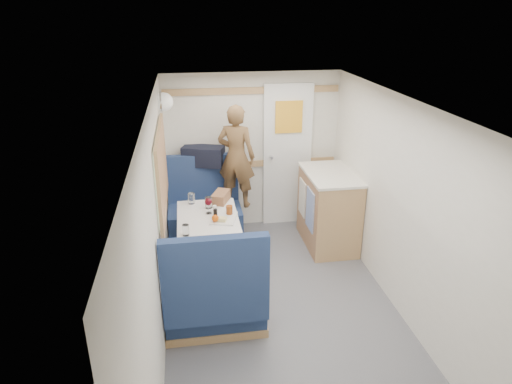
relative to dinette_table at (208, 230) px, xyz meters
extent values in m
plane|color=#515156|center=(0.65, -1.00, -0.57)|extent=(4.50, 4.50, 0.00)
plane|color=silver|center=(0.65, -1.00, 1.43)|extent=(4.50, 4.50, 0.00)
cube|color=silver|center=(0.65, 1.25, 0.43)|extent=(2.20, 0.02, 2.00)
cube|color=silver|center=(-0.45, -1.00, 0.43)|extent=(0.02, 4.50, 2.00)
cube|color=silver|center=(1.75, -1.00, 0.43)|extent=(0.02, 4.50, 2.00)
cube|color=#996945|center=(0.65, 1.23, 0.28)|extent=(2.15, 0.02, 0.08)
cube|color=#996945|center=(0.65, 1.23, 1.21)|extent=(2.15, 0.02, 0.08)
cube|color=#A2AF95|center=(-0.43, 0.00, 0.68)|extent=(0.04, 1.30, 0.72)
cube|color=white|center=(1.10, 1.22, 0.36)|extent=(0.62, 0.04, 1.86)
cube|color=yellow|center=(1.10, 1.19, 0.88)|extent=(0.34, 0.03, 0.40)
cylinder|color=silver|center=(0.88, 1.17, 0.38)|extent=(0.04, 0.10, 0.04)
cube|color=white|center=(0.00, 0.00, 0.13)|extent=(0.62, 0.92, 0.04)
cylinder|color=silver|center=(0.00, 0.00, -0.22)|extent=(0.08, 0.08, 0.66)
cylinder|color=silver|center=(0.00, 0.00, -0.55)|extent=(0.36, 0.36, 0.03)
cube|color=#17204A|center=(0.00, 0.80, -0.34)|extent=(0.88, 0.50, 0.45)
cube|color=#17204A|center=(0.00, 1.08, 0.08)|extent=(0.88, 0.10, 0.80)
cube|color=#996945|center=(0.00, 0.80, -0.53)|extent=(0.90, 0.52, 0.08)
cube|color=#17204A|center=(0.00, -0.80, -0.34)|extent=(0.88, 0.50, 0.45)
cube|color=#17204A|center=(0.00, -1.08, 0.08)|extent=(0.88, 0.10, 0.80)
cube|color=#996945|center=(0.00, -0.80, -0.53)|extent=(0.90, 0.52, 0.08)
cube|color=#996945|center=(0.00, 1.12, 0.31)|extent=(0.90, 0.14, 0.04)
sphere|color=white|center=(-0.39, 0.85, 1.18)|extent=(0.20, 0.20, 0.20)
cube|color=#996945|center=(1.47, 0.55, -0.12)|extent=(0.54, 0.90, 0.90)
cube|color=silver|center=(1.47, 0.55, 0.34)|extent=(0.56, 0.92, 0.03)
cube|color=#5972B2|center=(1.19, 0.37, -0.02)|extent=(0.01, 0.30, 0.48)
cube|color=silver|center=(1.19, 0.73, -0.02)|extent=(0.01, 0.28, 0.44)
imported|color=brown|center=(0.40, 0.87, 0.51)|extent=(0.53, 0.45, 1.24)
cube|color=black|center=(0.02, 1.12, 0.45)|extent=(0.55, 0.38, 0.24)
cube|color=white|center=(0.16, -0.07, 0.16)|extent=(0.31, 0.36, 0.02)
sphere|color=#F1540A|center=(0.07, -0.15, 0.21)|extent=(0.07, 0.07, 0.07)
cube|color=#D7BD7C|center=(0.13, -0.14, 0.19)|extent=(0.12, 0.10, 0.04)
cylinder|color=white|center=(0.02, 0.09, 0.16)|extent=(0.06, 0.06, 0.01)
cylinder|color=white|center=(0.02, 0.09, 0.21)|extent=(0.01, 0.01, 0.10)
sphere|color=#470710|center=(0.02, 0.09, 0.28)|extent=(0.08, 0.08, 0.08)
cylinder|color=white|center=(-0.23, -0.36, 0.21)|extent=(0.07, 0.07, 0.11)
cylinder|color=silver|center=(-0.15, 0.38, 0.21)|extent=(0.07, 0.07, 0.12)
cylinder|color=white|center=(0.02, 0.23, 0.22)|extent=(0.08, 0.08, 0.12)
cylinder|color=brown|center=(0.22, 0.01, 0.21)|extent=(0.07, 0.07, 0.11)
cylinder|color=black|center=(0.08, -0.05, 0.21)|extent=(0.04, 0.04, 0.10)
cylinder|color=white|center=(0.08, 0.05, 0.20)|extent=(0.04, 0.04, 0.10)
cube|color=brown|center=(0.17, 0.38, 0.21)|extent=(0.23, 0.30, 0.11)
camera|label=1|loc=(-0.16, -4.25, 2.17)|focal=32.00mm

